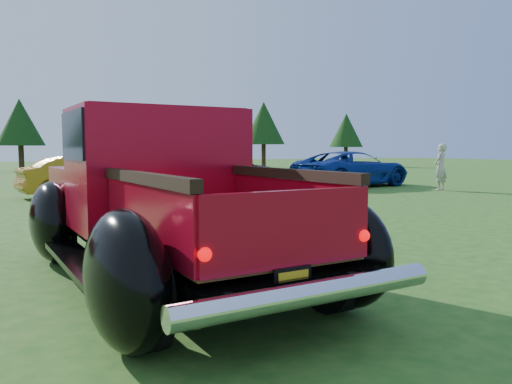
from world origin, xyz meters
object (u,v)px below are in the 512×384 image
at_px(show_car_yellow, 84,176).
at_px(spectator, 440,167).
at_px(tree_mid_left, 20,122).
at_px(tree_mid_right, 153,130).
at_px(tree_east, 264,123).
at_px(pickup_truck, 158,196).
at_px(show_car_grey, 224,172).
at_px(show_car_blue, 352,169).
at_px(tree_far_east, 346,130).

height_order(show_car_yellow, spectator, spectator).
distance_m(tree_mid_left, spectator, 27.97).
height_order(tree_mid_right, tree_east, tree_east).
height_order(pickup_truck, show_car_grey, pickup_truck).
xyz_separation_m(tree_mid_right, show_car_blue, (3.27, -19.91, -2.23)).
relative_size(tree_mid_right, pickup_truck, 0.76).
bearing_deg(tree_mid_left, show_car_yellow, -85.83).
bearing_deg(show_car_grey, spectator, -119.76).
bearing_deg(pickup_truck, spectator, 26.43).
bearing_deg(show_car_yellow, pickup_truck, 167.19).
distance_m(tree_mid_left, pickup_truck, 31.95).
xyz_separation_m(pickup_truck, spectator, (13.05, 7.76, -0.10)).
xyz_separation_m(show_car_yellow, show_car_grey, (5.04, -0.05, 0.06)).
xyz_separation_m(show_car_grey, spectator, (7.46, -3.46, 0.16)).
height_order(tree_mid_left, pickup_truck, tree_mid_left).
relative_size(tree_mid_right, tree_east, 0.81).
bearing_deg(show_car_yellow, tree_mid_right, -31.02).
height_order(tree_east, spectator, tree_east).
distance_m(tree_east, show_car_blue, 20.44).
bearing_deg(show_car_yellow, tree_east, -50.92).
xyz_separation_m(tree_mid_right, show_car_yellow, (-7.50, -19.57, -2.30)).
bearing_deg(tree_far_east, pickup_truck, -129.72).
relative_size(tree_mid_right, tree_far_east, 0.92).
bearing_deg(pickup_truck, tree_mid_right, 71.08).
height_order(pickup_truck, spectator, pickup_truck).
height_order(tree_far_east, show_car_grey, tree_far_east).
bearing_deg(tree_mid_left, tree_far_east, -1.06).
relative_size(tree_mid_right, spectator, 2.47).
distance_m(show_car_yellow, spectator, 12.99).
distance_m(tree_mid_left, show_car_yellow, 20.80).
height_order(show_car_blue, spectator, spectator).
bearing_deg(tree_far_east, tree_east, -173.66).
bearing_deg(show_car_blue, tree_mid_left, 21.35).
distance_m(pickup_truck, show_car_grey, 12.54).
bearing_deg(show_car_grey, tree_east, -35.81).
relative_size(tree_east, show_car_yellow, 1.32).
relative_size(pickup_truck, show_car_grey, 1.15).
bearing_deg(show_car_blue, tree_east, -25.51).
bearing_deg(show_car_grey, tree_mid_left, 12.73).
xyz_separation_m(tree_mid_left, show_car_grey, (6.54, -20.62, -2.65)).
bearing_deg(show_car_blue, tree_mid_right, 0.27).
bearing_deg(tree_east, show_car_grey, -120.93).
xyz_separation_m(tree_mid_left, tree_mid_right, (9.00, -1.00, -0.41)).
bearing_deg(show_car_yellow, show_car_grey, -100.61).
bearing_deg(tree_far_east, show_car_grey, -135.47).
distance_m(show_car_yellow, show_car_grey, 5.04).
relative_size(tree_mid_left, spectator, 2.80).
bearing_deg(show_car_yellow, tree_far_east, -61.84).
bearing_deg(tree_mid_right, tree_east, -3.18).
height_order(tree_mid_right, show_car_grey, tree_mid_right).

